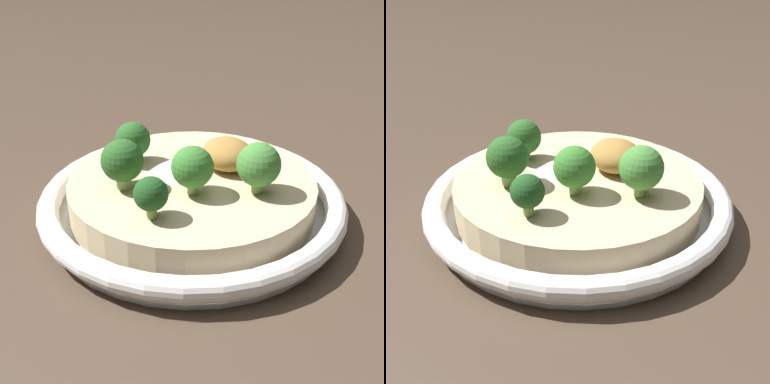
{
  "view_description": "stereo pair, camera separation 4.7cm",
  "coord_description": "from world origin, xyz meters",
  "views": [
    {
      "loc": [
        -0.35,
        0.21,
        0.25
      ],
      "look_at": [
        0.0,
        0.0,
        0.03
      ],
      "focal_mm": 45.0,
      "sensor_mm": 36.0,
      "label": 1
    },
    {
      "loc": [
        -0.37,
        0.17,
        0.25
      ],
      "look_at": [
        0.0,
        0.0,
        0.03
      ],
      "focal_mm": 45.0,
      "sensor_mm": 36.0,
      "label": 2
    }
  ],
  "objects": [
    {
      "name": "broccoli_back_left",
      "position": [
        -0.04,
        0.07,
        0.06
      ],
      "size": [
        0.03,
        0.03,
        0.04
      ],
      "color": "#84A856",
      "rests_on": "risotto_bowl"
    },
    {
      "name": "risotto_bowl",
      "position": [
        0.0,
        0.0,
        0.02
      ],
      "size": [
        0.3,
        0.3,
        0.04
      ],
      "color": "white",
      "rests_on": "ground_plane"
    },
    {
      "name": "crispy_onion_garnish",
      "position": [
        0.0,
        -0.04,
        0.06
      ],
      "size": [
        0.05,
        0.05,
        0.03
      ],
      "color": "#A37538",
      "rests_on": "risotto_bowl"
    },
    {
      "name": "broccoli_front_left",
      "position": [
        -0.06,
        -0.04,
        0.07
      ],
      "size": [
        0.04,
        0.04,
        0.05
      ],
      "color": "#759E4C",
      "rests_on": "risotto_bowl"
    },
    {
      "name": "cheese_sprinkle",
      "position": [
        0.02,
        0.01,
        0.05
      ],
      "size": [
        0.05,
        0.05,
        0.01
      ],
      "color": "white",
      "rests_on": "risotto_bowl"
    },
    {
      "name": "ground_plane",
      "position": [
        0.0,
        0.0,
        0.0
      ],
      "size": [
        6.0,
        6.0,
        0.0
      ],
      "primitive_type": "plane",
      "color": "#47382B"
    },
    {
      "name": "broccoli_back",
      "position": [
        0.02,
        0.06,
        0.07
      ],
      "size": [
        0.04,
        0.04,
        0.05
      ],
      "color": "#84A856",
      "rests_on": "risotto_bowl"
    },
    {
      "name": "broccoli_left",
      "position": [
        -0.03,
        0.02,
        0.07
      ],
      "size": [
        0.04,
        0.04,
        0.05
      ],
      "color": "#84A856",
      "rests_on": "risotto_bowl"
    },
    {
      "name": "broccoli_right",
      "position": [
        0.06,
        0.03,
        0.07
      ],
      "size": [
        0.04,
        0.04,
        0.04
      ],
      "color": "#84A856",
      "rests_on": "risotto_bowl"
    }
  ]
}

